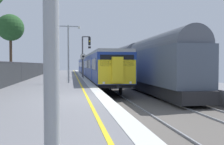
{
  "coord_description": "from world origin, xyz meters",
  "views": [
    {
      "loc": [
        -1.11,
        -11.06,
        1.54
      ],
      "look_at": [
        1.84,
        6.31,
        0.96
      ],
      "focal_mm": 39.22,
      "sensor_mm": 36.0,
      "label": 1
    }
  ],
  "objects_px": {
    "background_tree_left": "(10,29)",
    "speed_limit_sign": "(83,63)",
    "signal_gantry": "(85,52)",
    "platform_lamp_mid": "(68,48)",
    "freight_train_adjacent_track": "(139,63)",
    "commuter_train_at_platform": "(93,66)"
  },
  "relations": [
    {
      "from": "commuter_train_at_platform",
      "to": "background_tree_left",
      "type": "distance_m",
      "value": 13.26
    },
    {
      "from": "commuter_train_at_platform",
      "to": "speed_limit_sign",
      "type": "xyz_separation_m",
      "value": [
        -1.85,
        -9.31,
        0.46
      ]
    },
    {
      "from": "speed_limit_sign",
      "to": "signal_gantry",
      "type": "bearing_deg",
      "value": 83.75
    },
    {
      "from": "signal_gantry",
      "to": "platform_lamp_mid",
      "type": "relative_size",
      "value": 1.04
    },
    {
      "from": "signal_gantry",
      "to": "speed_limit_sign",
      "type": "height_order",
      "value": "signal_gantry"
    },
    {
      "from": "commuter_train_at_platform",
      "to": "freight_train_adjacent_track",
      "type": "relative_size",
      "value": 1.53
    },
    {
      "from": "freight_train_adjacent_track",
      "to": "speed_limit_sign",
      "type": "height_order",
      "value": "freight_train_adjacent_track"
    },
    {
      "from": "platform_lamp_mid",
      "to": "background_tree_left",
      "type": "relative_size",
      "value": 0.7
    },
    {
      "from": "signal_gantry",
      "to": "background_tree_left",
      "type": "distance_m",
      "value": 8.74
    },
    {
      "from": "freight_train_adjacent_track",
      "to": "signal_gantry",
      "type": "height_order",
      "value": "signal_gantry"
    },
    {
      "from": "platform_lamp_mid",
      "to": "background_tree_left",
      "type": "height_order",
      "value": "background_tree_left"
    },
    {
      "from": "speed_limit_sign",
      "to": "platform_lamp_mid",
      "type": "height_order",
      "value": "platform_lamp_mid"
    },
    {
      "from": "freight_train_adjacent_track",
      "to": "speed_limit_sign",
      "type": "distance_m",
      "value": 6.0
    },
    {
      "from": "freight_train_adjacent_track",
      "to": "commuter_train_at_platform",
      "type": "bearing_deg",
      "value": 110.59
    },
    {
      "from": "freight_train_adjacent_track",
      "to": "signal_gantry",
      "type": "distance_m",
      "value": 7.39
    },
    {
      "from": "signal_gantry",
      "to": "speed_limit_sign",
      "type": "xyz_separation_m",
      "value": [
        -0.37,
        -3.4,
        -1.4
      ]
    },
    {
      "from": "platform_lamp_mid",
      "to": "signal_gantry",
      "type": "bearing_deg",
      "value": 78.45
    },
    {
      "from": "commuter_train_at_platform",
      "to": "background_tree_left",
      "type": "xyz_separation_m",
      "value": [
        -9.61,
        -8.16,
        4.12
      ]
    },
    {
      "from": "platform_lamp_mid",
      "to": "freight_train_adjacent_track",
      "type": "bearing_deg",
      "value": 31.59
    },
    {
      "from": "background_tree_left",
      "to": "speed_limit_sign",
      "type": "bearing_deg",
      "value": -8.45
    },
    {
      "from": "signal_gantry",
      "to": "platform_lamp_mid",
      "type": "xyz_separation_m",
      "value": [
        -1.9,
        -9.29,
        -0.22
      ]
    },
    {
      "from": "signal_gantry",
      "to": "background_tree_left",
      "type": "xyz_separation_m",
      "value": [
        -8.14,
        -2.25,
        2.27
      ]
    }
  ]
}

